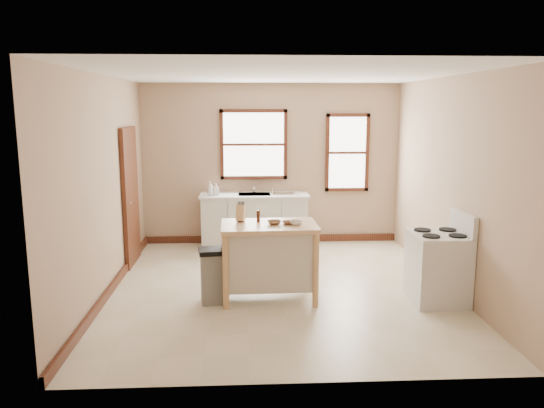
# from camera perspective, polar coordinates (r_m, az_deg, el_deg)

# --- Properties ---
(floor) EXTENTS (5.00, 5.00, 0.00)m
(floor) POSITION_cam_1_polar(r_m,az_deg,el_deg) (7.21, 0.88, -9.01)
(floor) COLOR beige
(floor) RESTS_ON ground
(ceiling) EXTENTS (5.00, 5.00, 0.00)m
(ceiling) POSITION_cam_1_polar(r_m,az_deg,el_deg) (6.81, 0.95, 13.79)
(ceiling) COLOR white
(ceiling) RESTS_ON ground
(wall_back) EXTENTS (4.50, 0.04, 2.80)m
(wall_back) POSITION_cam_1_polar(r_m,az_deg,el_deg) (9.35, -0.13, 4.29)
(wall_back) COLOR tan
(wall_back) RESTS_ON ground
(wall_left) EXTENTS (0.04, 5.00, 2.80)m
(wall_left) POSITION_cam_1_polar(r_m,az_deg,el_deg) (7.09, -17.56, 1.82)
(wall_left) COLOR tan
(wall_left) RESTS_ON ground
(wall_right) EXTENTS (0.04, 5.00, 2.80)m
(wall_right) POSITION_cam_1_polar(r_m,az_deg,el_deg) (7.38, 18.64, 2.08)
(wall_right) COLOR tan
(wall_right) RESTS_ON ground
(window_main) EXTENTS (1.17, 0.06, 1.22)m
(window_main) POSITION_cam_1_polar(r_m,az_deg,el_deg) (9.29, -1.98, 6.41)
(window_main) COLOR #35140E
(window_main) RESTS_ON wall_back
(window_side) EXTENTS (0.77, 0.06, 1.37)m
(window_side) POSITION_cam_1_polar(r_m,az_deg,el_deg) (9.48, 8.10, 5.48)
(window_side) COLOR #35140E
(window_side) RESTS_ON wall_back
(door_left) EXTENTS (0.06, 0.90, 2.10)m
(door_left) POSITION_cam_1_polar(r_m,az_deg,el_deg) (8.38, -14.97, 0.80)
(door_left) COLOR #35140E
(door_left) RESTS_ON ground
(baseboard_back) EXTENTS (4.50, 0.04, 0.12)m
(baseboard_back) POSITION_cam_1_polar(r_m,az_deg,el_deg) (9.56, -0.12, -3.74)
(baseboard_back) COLOR #35140E
(baseboard_back) RESTS_ON ground
(baseboard_left) EXTENTS (0.04, 5.00, 0.12)m
(baseboard_left) POSITION_cam_1_polar(r_m,az_deg,el_deg) (7.39, -16.75, -8.50)
(baseboard_left) COLOR #35140E
(baseboard_left) RESTS_ON ground
(sink_counter) EXTENTS (1.86, 0.62, 0.92)m
(sink_counter) POSITION_cam_1_polar(r_m,az_deg,el_deg) (9.20, -1.90, -1.76)
(sink_counter) COLOR beige
(sink_counter) RESTS_ON ground
(faucet) EXTENTS (0.03, 0.03, 0.22)m
(faucet) POSITION_cam_1_polar(r_m,az_deg,el_deg) (9.27, -1.94, 1.92)
(faucet) COLOR silver
(faucet) RESTS_ON sink_counter
(soap_bottle_a) EXTENTS (0.12, 0.12, 0.24)m
(soap_bottle_a) POSITION_cam_1_polar(r_m,az_deg,el_deg) (9.01, -6.64, 1.67)
(soap_bottle_a) COLOR #B2B2B2
(soap_bottle_a) RESTS_ON sink_counter
(soap_bottle_b) EXTENTS (0.10, 0.10, 0.20)m
(soap_bottle_b) POSITION_cam_1_polar(r_m,az_deg,el_deg) (9.06, -6.03, 1.61)
(soap_bottle_b) COLOR #B2B2B2
(soap_bottle_b) RESTS_ON sink_counter
(dish_rack) EXTENTS (0.42, 0.34, 0.10)m
(dish_rack) POSITION_cam_1_polar(r_m,az_deg,el_deg) (9.08, 1.15, 1.36)
(dish_rack) COLOR silver
(dish_rack) RESTS_ON sink_counter
(kitchen_island) EXTENTS (1.20, 0.78, 0.97)m
(kitchen_island) POSITION_cam_1_polar(r_m,az_deg,el_deg) (6.69, -0.31, -6.21)
(kitchen_island) COLOR tan
(kitchen_island) RESTS_ON ground
(knife_block) EXTENTS (0.12, 0.12, 0.20)m
(knife_block) POSITION_cam_1_polar(r_m,az_deg,el_deg) (6.70, -3.39, -1.06)
(knife_block) COLOR tan
(knife_block) RESTS_ON kitchen_island
(pepper_grinder) EXTENTS (0.06, 0.06, 0.15)m
(pepper_grinder) POSITION_cam_1_polar(r_m,az_deg,el_deg) (6.68, -1.49, -1.30)
(pepper_grinder) COLOR #431F12
(pepper_grinder) RESTS_ON kitchen_island
(bowl_a) EXTENTS (0.20, 0.20, 0.04)m
(bowl_a) POSITION_cam_1_polar(r_m,az_deg,el_deg) (6.56, 0.23, -2.00)
(bowl_a) COLOR brown
(bowl_a) RESTS_ON kitchen_island
(bowl_b) EXTENTS (0.18, 0.18, 0.04)m
(bowl_b) POSITION_cam_1_polar(r_m,az_deg,el_deg) (6.56, 1.73, -2.04)
(bowl_b) COLOR brown
(bowl_b) RESTS_ON kitchen_island
(bowl_c) EXTENTS (0.21, 0.21, 0.05)m
(bowl_c) POSITION_cam_1_polar(r_m,az_deg,el_deg) (6.53, 2.61, -2.04)
(bowl_c) COLOR silver
(bowl_c) RESTS_ON kitchen_island
(trash_bin) EXTENTS (0.40, 0.35, 0.69)m
(trash_bin) POSITION_cam_1_polar(r_m,az_deg,el_deg) (6.64, -6.27, -7.67)
(trash_bin) COLOR slate
(trash_bin) RESTS_ON ground
(gas_stove) EXTENTS (0.70, 0.71, 1.14)m
(gas_stove) POSITION_cam_1_polar(r_m,az_deg,el_deg) (6.89, 17.44, -5.47)
(gas_stove) COLOR silver
(gas_stove) RESTS_ON ground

